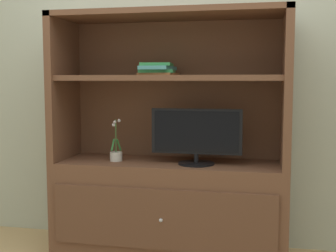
# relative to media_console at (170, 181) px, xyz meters

# --- Properties ---
(painted_rear_wall) EXTENTS (6.00, 0.10, 2.80)m
(painted_rear_wall) POSITION_rel_media_console_xyz_m (0.00, 0.34, 0.88)
(painted_rear_wall) COLOR #ADB29E
(painted_rear_wall) RESTS_ON ground_plane
(media_console) EXTENTS (1.57, 0.53, 1.66)m
(media_console) POSITION_rel_media_console_xyz_m (0.00, 0.00, 0.00)
(media_console) COLOR brown
(media_console) RESTS_ON ground_plane
(tv_monitor) EXTENTS (0.60, 0.24, 0.37)m
(tv_monitor) POSITION_rel_media_console_xyz_m (0.19, -0.07, 0.33)
(tv_monitor) COLOR black
(tv_monitor) RESTS_ON media_console
(potted_plant) EXTENTS (0.09, 0.09, 0.29)m
(potted_plant) POSITION_rel_media_console_xyz_m (-0.37, -0.05, 0.19)
(potted_plant) COLOR beige
(potted_plant) RESTS_ON media_console
(magazine_stack) EXTENTS (0.26, 0.32, 0.08)m
(magazine_stack) POSITION_rel_media_console_xyz_m (-0.08, -0.00, 0.76)
(magazine_stack) COLOR #A56638
(magazine_stack) RESTS_ON media_console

